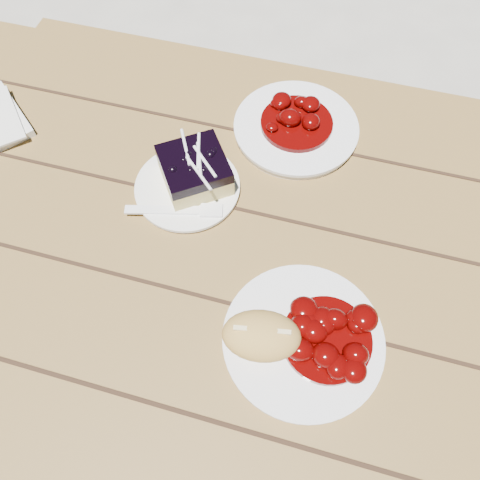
% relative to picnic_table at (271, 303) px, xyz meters
% --- Properties ---
extents(ground, '(60.00, 60.00, 0.00)m').
position_rel_picnic_table_xyz_m(ground, '(0.00, 0.00, -0.59)').
color(ground, '#A7A297').
rests_on(ground, ground).
extents(picnic_table, '(2.00, 1.55, 0.75)m').
position_rel_picnic_table_xyz_m(picnic_table, '(0.00, 0.00, 0.00)').
color(picnic_table, brown).
rests_on(picnic_table, ground).
extents(main_plate, '(0.22, 0.22, 0.02)m').
position_rel_picnic_table_xyz_m(main_plate, '(0.06, -0.11, 0.17)').
color(main_plate, white).
rests_on(main_plate, picnic_table).
extents(goulash_stew, '(0.12, 0.12, 0.04)m').
position_rel_picnic_table_xyz_m(goulash_stew, '(0.09, -0.10, 0.20)').
color(goulash_stew, '#530302').
rests_on(goulash_stew, main_plate).
extents(bread_roll, '(0.12, 0.09, 0.05)m').
position_rel_picnic_table_xyz_m(bread_roll, '(0.01, -0.13, 0.20)').
color(bread_roll, tan).
rests_on(bread_roll, main_plate).
extents(dessert_plate, '(0.17, 0.17, 0.01)m').
position_rel_picnic_table_xyz_m(dessert_plate, '(-0.17, 0.09, 0.17)').
color(dessert_plate, white).
rests_on(dessert_plate, picnic_table).
extents(blueberry_cake, '(0.14, 0.14, 0.06)m').
position_rel_picnic_table_xyz_m(blueberry_cake, '(-0.16, 0.11, 0.20)').
color(blueberry_cake, '#E4D27C').
rests_on(blueberry_cake, dessert_plate).
extents(fork_dessert, '(0.16, 0.06, 0.00)m').
position_rel_picnic_table_xyz_m(fork_dessert, '(-0.19, 0.04, 0.17)').
color(fork_dessert, white).
rests_on(fork_dessert, dessert_plate).
extents(second_plate, '(0.21, 0.21, 0.02)m').
position_rel_picnic_table_xyz_m(second_plate, '(-0.03, 0.27, 0.17)').
color(second_plate, white).
rests_on(second_plate, picnic_table).
extents(second_stew, '(0.13, 0.13, 0.04)m').
position_rel_picnic_table_xyz_m(second_stew, '(-0.03, 0.27, 0.20)').
color(second_stew, '#530302').
rests_on(second_stew, second_plate).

